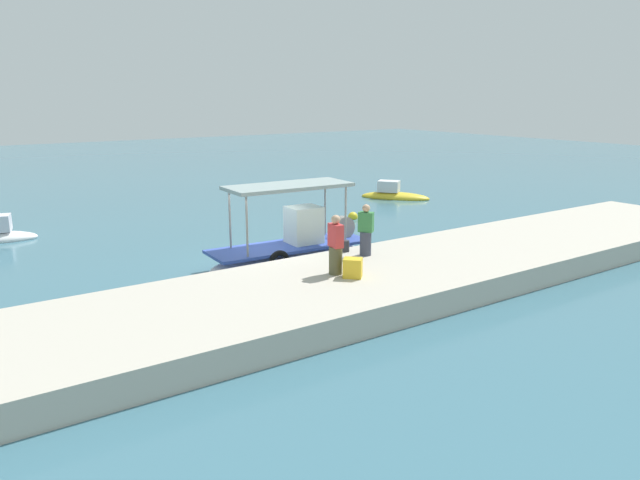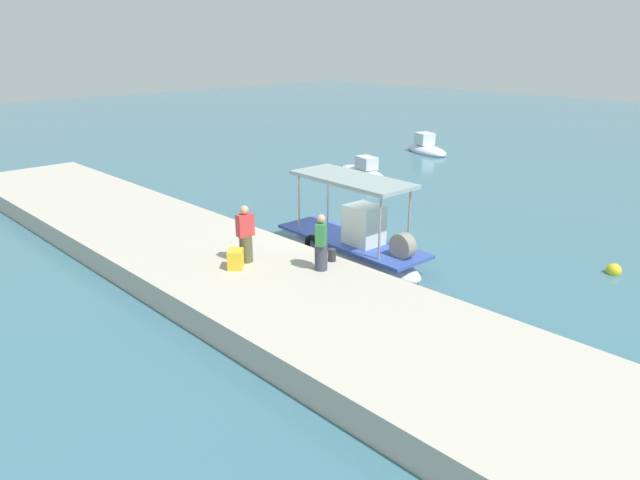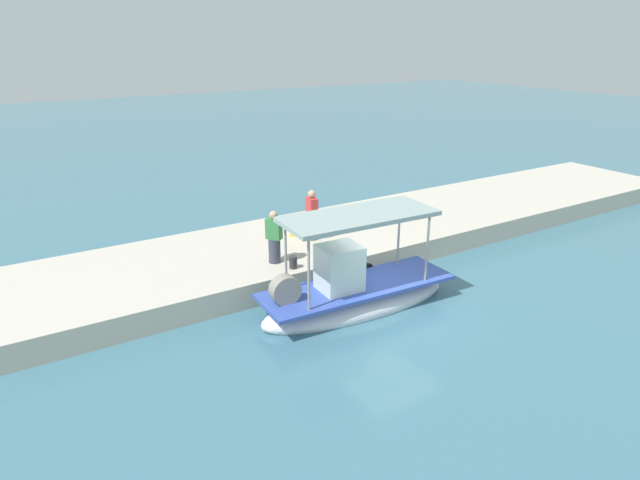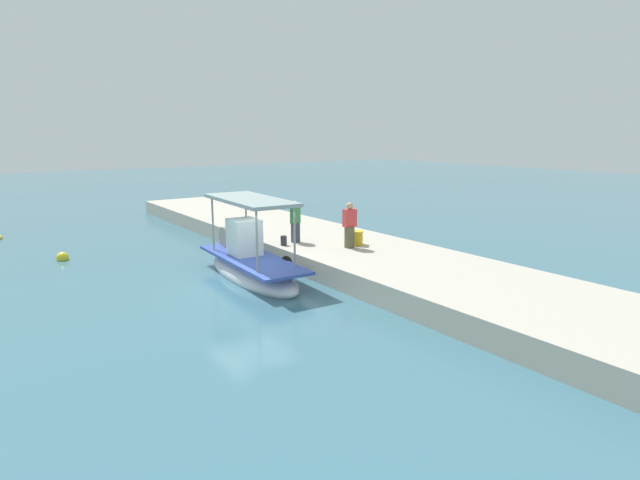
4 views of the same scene
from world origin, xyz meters
TOP-DOWN VIEW (x-y plane):
  - ground_plane at (0.00, 0.00)m, footprint 120.00×120.00m
  - dock_quay at (0.00, -4.50)m, footprint 36.00×5.08m
  - main_fishing_boat at (0.92, -0.48)m, footprint 5.90×2.02m
  - fisherman_near_bollard at (2.07, -3.06)m, footprint 0.51×0.53m
  - fisherman_by_crate at (0.08, -4.19)m, footprint 0.43×0.51m
  - mooring_bollard at (1.82, -2.36)m, footprint 0.24×0.24m
  - cargo_crate at (0.28, -4.72)m, footprint 0.65×0.65m

SIDE VIEW (x-z plane):
  - ground_plane at x=0.00m, z-range 0.00..0.00m
  - dock_quay at x=0.00m, z-range 0.00..0.74m
  - main_fishing_boat at x=0.92m, z-range -1.08..2.06m
  - mooring_bollard at x=1.82m, z-range 0.74..1.11m
  - cargo_crate at x=0.28m, z-range 0.74..1.28m
  - fisherman_near_bollard at x=2.07m, z-range 0.66..2.30m
  - fisherman_by_crate at x=0.08m, z-range 0.66..2.37m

